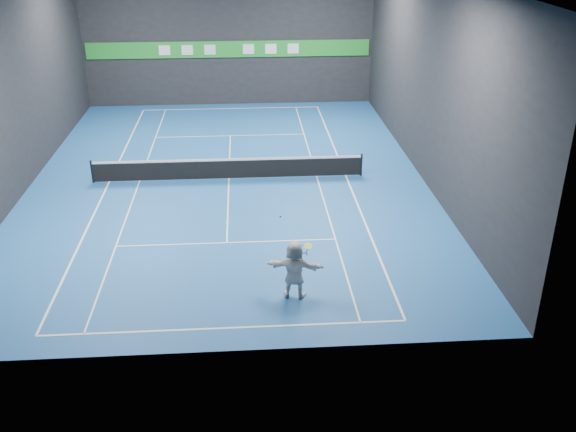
{
  "coord_description": "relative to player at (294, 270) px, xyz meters",
  "views": [
    {
      "loc": [
        0.78,
        -27.81,
        11.2
      ],
      "look_at": [
        2.23,
        -7.38,
        1.5
      ],
      "focal_mm": 40.0,
      "sensor_mm": 36.0,
      "label": 1
    }
  ],
  "objects": [
    {
      "name": "sponsor_banner",
      "position": [
        -2.23,
        23.2,
        2.52
      ],
      "size": [
        17.64,
        0.11,
        1.0
      ],
      "color": "green",
      "rests_on": "wall_back"
    },
    {
      "name": "sideline_doubles_left",
      "position": [
        -7.72,
        10.27,
        -0.98
      ],
      "size": [
        0.08,
        23.78,
        0.01
      ],
      "primitive_type": "cube",
      "color": "white",
      "rests_on": "ground"
    },
    {
      "name": "sideline_doubles_right",
      "position": [
        3.26,
        10.27,
        -0.98
      ],
      "size": [
        0.08,
        23.78,
        0.01
      ],
      "primitive_type": "cube",
      "color": "white",
      "rests_on": "ground"
    },
    {
      "name": "ground",
      "position": [
        -2.23,
        10.27,
        -0.98
      ],
      "size": [
        26.0,
        26.0,
        0.0
      ],
      "primitive_type": "plane",
      "color": "#1A5194",
      "rests_on": "ground"
    },
    {
      "name": "service_line_far",
      "position": [
        -2.23,
        16.67,
        -0.98
      ],
      "size": [
        8.23,
        0.06,
        0.01
      ],
      "primitive_type": "cube",
      "color": "white",
      "rests_on": "ground"
    },
    {
      "name": "wall_left",
      "position": [
        -11.23,
        10.27,
        3.52
      ],
      "size": [
        0.1,
        26.0,
        9.0
      ],
      "primitive_type": "cube",
      "color": "black",
      "rests_on": "ground"
    },
    {
      "name": "service_line_near",
      "position": [
        -2.23,
        3.87,
        -0.98
      ],
      "size": [
        8.23,
        0.06,
        0.01
      ],
      "primitive_type": "cube",
      "color": "white",
      "rests_on": "ground"
    },
    {
      "name": "tennis_net",
      "position": [
        -2.23,
        10.27,
        -0.44
      ],
      "size": [
        12.5,
        0.1,
        1.07
      ],
      "color": "black",
      "rests_on": "ground"
    },
    {
      "name": "tennis_ball",
      "position": [
        -0.44,
        0.0,
        1.88
      ],
      "size": [
        0.07,
        0.07,
        0.07
      ],
      "primitive_type": "sphere",
      "color": "#C7DD24",
      "rests_on": "player"
    },
    {
      "name": "player",
      "position": [
        0.0,
        0.0,
        0.0
      ],
      "size": [
        1.91,
        0.96,
        1.97
      ],
      "primitive_type": "imported",
      "rotation": [
        0.0,
        0.0,
        2.92
      ],
      "color": "silver",
      "rests_on": "ground"
    },
    {
      "name": "wall_front",
      "position": [
        -2.23,
        -2.73,
        3.52
      ],
      "size": [
        18.0,
        0.1,
        9.0
      ],
      "primitive_type": "cube",
      "color": "black",
      "rests_on": "ground"
    },
    {
      "name": "wall_right",
      "position": [
        6.77,
        10.27,
        3.52
      ],
      "size": [
        0.1,
        26.0,
        9.0
      ],
      "primitive_type": "cube",
      "color": "black",
      "rests_on": "ground"
    },
    {
      "name": "baseline_near",
      "position": [
        -2.23,
        -1.62,
        -0.98
      ],
      "size": [
        10.98,
        0.08,
        0.01
      ],
      "primitive_type": "cube",
      "color": "white",
      "rests_on": "ground"
    },
    {
      "name": "sideline_singles_right",
      "position": [
        1.88,
        10.27,
        -0.98
      ],
      "size": [
        0.06,
        23.78,
        0.01
      ],
      "primitive_type": "cube",
      "color": "white",
      "rests_on": "ground"
    },
    {
      "name": "sideline_singles_left",
      "position": [
        -6.34,
        10.27,
        -0.98
      ],
      "size": [
        0.06,
        23.78,
        0.01
      ],
      "primitive_type": "cube",
      "color": "white",
      "rests_on": "ground"
    },
    {
      "name": "baseline_far",
      "position": [
        -2.23,
        22.16,
        -0.98
      ],
      "size": [
        10.98,
        0.08,
        0.01
      ],
      "primitive_type": "cube",
      "color": "white",
      "rests_on": "ground"
    },
    {
      "name": "wall_back",
      "position": [
        -2.23,
        23.27,
        3.52
      ],
      "size": [
        18.0,
        0.1,
        9.0
      ],
      "primitive_type": "cube",
      "color": "black",
      "rests_on": "ground"
    },
    {
      "name": "center_service_line",
      "position": [
        -2.23,
        10.27,
        -0.98
      ],
      "size": [
        0.06,
        12.8,
        0.01
      ],
      "primitive_type": "cube",
      "color": "white",
      "rests_on": "ground"
    },
    {
      "name": "tennis_racket",
      "position": [
        0.29,
        0.05,
        0.66
      ],
      "size": [
        0.55,
        0.35,
        0.66
      ],
      "color": "#B01612",
      "rests_on": "player"
    }
  ]
}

